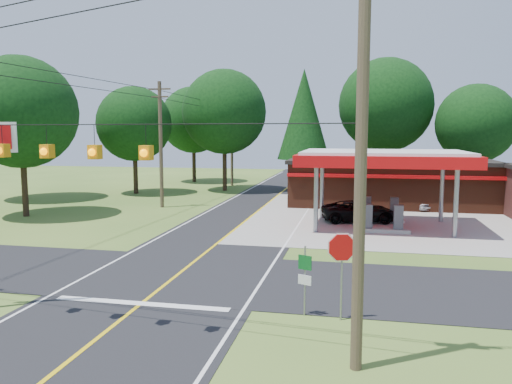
% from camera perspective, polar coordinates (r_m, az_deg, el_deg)
% --- Properties ---
extents(ground, '(120.00, 120.00, 0.00)m').
position_cam_1_polar(ground, '(21.76, -9.01, -9.42)').
color(ground, '#3E6222').
rests_on(ground, ground).
extents(main_highway, '(8.00, 120.00, 0.02)m').
position_cam_1_polar(main_highway, '(21.75, -9.01, -9.40)').
color(main_highway, black).
rests_on(main_highway, ground).
extents(cross_road, '(70.00, 7.00, 0.02)m').
position_cam_1_polar(cross_road, '(21.75, -9.01, -9.39)').
color(cross_road, black).
rests_on(cross_road, ground).
extents(lane_center_yellow, '(0.15, 110.00, 0.00)m').
position_cam_1_polar(lane_center_yellow, '(21.75, -9.02, -9.36)').
color(lane_center_yellow, yellow).
rests_on(lane_center_yellow, main_highway).
extents(gas_canopy, '(10.60, 7.40, 4.88)m').
position_cam_1_polar(gas_canopy, '(32.61, 14.34, 3.51)').
color(gas_canopy, gray).
rests_on(gas_canopy, ground).
extents(convenience_store, '(16.40, 7.55, 3.80)m').
position_cam_1_polar(convenience_store, '(42.78, 14.96, 1.11)').
color(convenience_store, '#522717').
rests_on(convenience_store, ground).
extents(utility_pole_near_right, '(1.80, 0.30, 11.50)m').
position_cam_1_polar(utility_pole_near_right, '(12.52, 11.97, 6.14)').
color(utility_pole_near_right, '#473828').
rests_on(utility_pole_near_right, ground).
extents(utility_pole_far_left, '(1.80, 0.30, 10.00)m').
position_cam_1_polar(utility_pole_far_left, '(40.58, -10.83, 5.56)').
color(utility_pole_far_left, '#473828').
rests_on(utility_pole_far_left, ground).
extents(utility_pole_north, '(0.30, 0.30, 9.50)m').
position_cam_1_polar(utility_pole_north, '(56.28, -2.78, 5.58)').
color(utility_pole_north, '#473828').
rests_on(utility_pole_north, ground).
extents(overhead_beacons, '(17.04, 2.04, 1.03)m').
position_cam_1_polar(overhead_beacons, '(15.93, -20.53, 6.91)').
color(overhead_beacons, black).
rests_on(overhead_beacons, ground).
extents(treeline_backdrop, '(70.27, 51.59, 13.30)m').
position_cam_1_polar(treeline_backdrop, '(44.05, 2.97, 8.75)').
color(treeline_backdrop, '#332316').
rests_on(treeline_backdrop, ground).
extents(suv_car, '(6.03, 6.03, 1.43)m').
position_cam_1_polar(suv_car, '(34.44, 11.78, -2.19)').
color(suv_car, black).
rests_on(suv_car, ground).
extents(sedan_car, '(4.75, 4.75, 1.19)m').
position_cam_1_polar(sedan_car, '(41.15, 17.84, -1.07)').
color(sedan_car, silver).
rests_on(sedan_car, ground).
extents(octagonal_stop_sign, '(0.97, 0.31, 2.92)m').
position_cam_1_polar(octagonal_stop_sign, '(16.31, 9.80, -6.99)').
color(octagonal_stop_sign, gray).
rests_on(octagonal_stop_sign, ground).
extents(route_sign_post, '(0.46, 0.21, 2.36)m').
position_cam_1_polar(route_sign_post, '(16.75, 5.60, -9.35)').
color(route_sign_post, gray).
rests_on(route_sign_post, ground).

